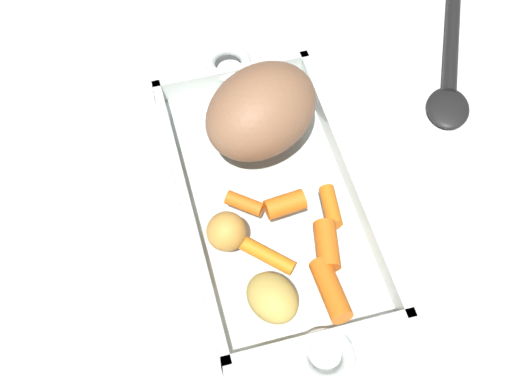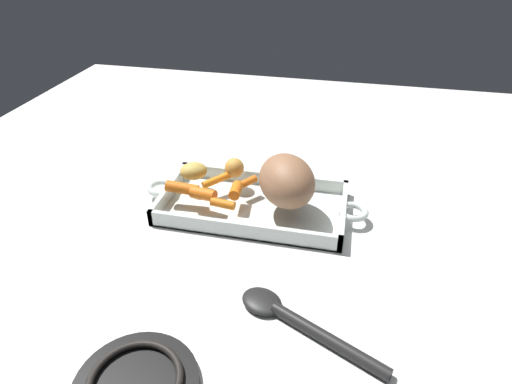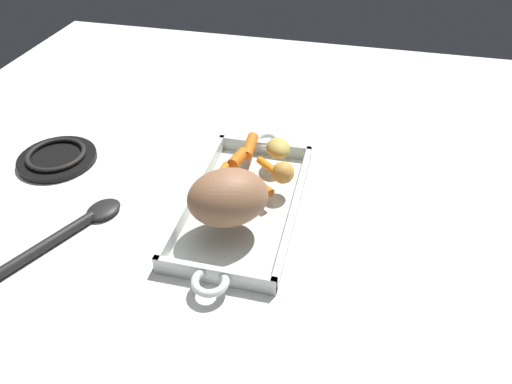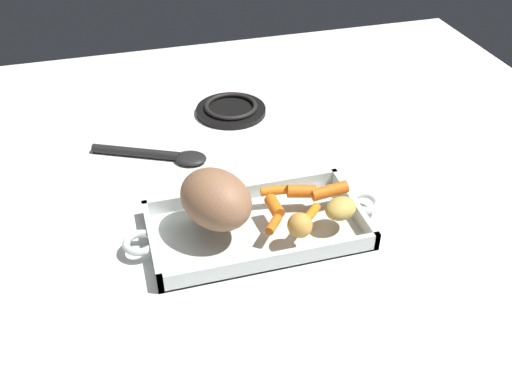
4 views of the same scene
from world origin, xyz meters
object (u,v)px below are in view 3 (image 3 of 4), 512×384
Objects in this scene: roasting_dish at (243,204)px; baby_carrot_short at (222,172)px; pork_roast at (228,197)px; stove_burner_rear at (57,157)px; baby_carrot_southwest at (250,146)px; baby_carrot_center_right at (269,167)px; potato_golden_small at (278,148)px; serving_spoon at (73,228)px; baby_carrot_southeast at (238,158)px; baby_carrot_northwest at (244,178)px; baby_carrot_center_left at (264,188)px; potato_golden_large at (283,173)px.

roasting_dish is 0.08m from baby_carrot_short.
stove_burner_rear is (-0.12, -0.41, -0.07)m from pork_roast.
baby_carrot_southwest is at bearing 101.95° from stove_burner_rear.
potato_golden_small is (-0.05, 0.01, 0.01)m from baby_carrot_center_right.
potato_golden_small is at bearing 86.19° from baby_carrot_southwest.
baby_carrot_southwest is 0.41m from stove_burner_rear.
serving_spoon is (0.18, 0.15, -0.00)m from stove_burner_rear.
baby_carrot_southeast reaches higher than stove_burner_rear.
potato_golden_small reaches higher than baby_carrot_northwest.
baby_carrot_southeast is 0.39m from stove_burner_rear.
roasting_dish is 9.72× the size of baby_carrot_short.
baby_carrot_short is at bearing -158.23° from pork_roast.
baby_carrot_northwest is (0.01, 0.05, 0.00)m from baby_carrot_short.
pork_roast is at bearing -6.40° from roasting_dish.
baby_carrot_southeast is 0.33m from serving_spoon.
pork_roast is 3.36× the size of baby_carrot_center_left.
baby_carrot_center_left is at bearing -39.11° from serving_spoon.
baby_carrot_center_left is 0.13m from baby_carrot_southwest.
serving_spoon is at bearing -65.05° from roasting_dish.
serving_spoon is (0.15, -0.31, -0.03)m from baby_carrot_center_left.
baby_carrot_center_right is at bearing 93.50° from stove_burner_rear.
baby_carrot_short is (0.04, -0.08, 0.00)m from baby_carrot_center_right.
pork_roast is at bearing 9.40° from baby_carrot_southeast.
baby_carrot_southeast is at bearing -13.73° from baby_carrot_southwest.
baby_carrot_northwest is 1.00× the size of potato_golden_large.
potato_golden_large reaches higher than baby_carrot_short.
baby_carrot_northwest is at bearing 24.99° from baby_carrot_southeast.
potato_golden_small is at bearing -162.33° from potato_golden_large.
roasting_dish is 0.30m from serving_spoon.
stove_burner_rear is at bearing -78.05° from baby_carrot_southwest.
potato_golden_large reaches higher than potato_golden_small.
roasting_dish reaches higher than serving_spoon.
roasting_dish is 0.42m from stove_burner_rear.
stove_burner_rear is at bearing -84.69° from baby_carrot_southeast.
baby_carrot_short reaches higher than roasting_dish.
potato_golden_large is (-0.01, 0.12, 0.01)m from baby_carrot_short.
potato_golden_large is at bearing 107.14° from baby_carrot_northwest.
roasting_dish is 0.09m from baby_carrot_center_right.
pork_roast is 0.10m from baby_carrot_center_left.
baby_carrot_short is 0.13m from potato_golden_small.
serving_spoon is (0.22, -0.24, -0.04)m from baby_carrot_southeast.
baby_carrot_center_left reaches higher than serving_spoon.
baby_carrot_northwest is at bearing -35.52° from baby_carrot_center_right.
baby_carrot_center_left is 0.25× the size of stove_burner_rear.
baby_carrot_northwest is (-0.10, 0.00, -0.04)m from pork_roast.
baby_carrot_southwest is 0.41× the size of stove_burner_rear.
potato_golden_large is (-0.02, 0.07, 0.01)m from baby_carrot_northwest.
baby_carrot_center_right is 0.07m from baby_carrot_center_left.
baby_carrot_center_left is (-0.02, 0.03, 0.03)m from roasting_dish.
serving_spoon is (0.13, -0.27, -0.00)m from roasting_dish.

